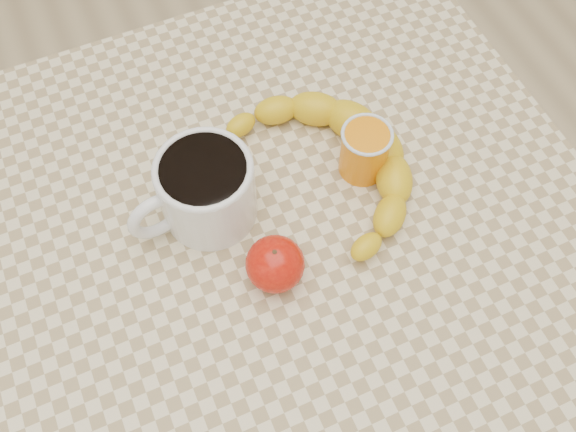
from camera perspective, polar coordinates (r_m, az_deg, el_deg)
name	(u,v)px	position (r m, az deg, el deg)	size (l,w,h in m)	color
ground	(288,379)	(1.51, 0.00, -14.30)	(3.00, 3.00, 0.00)	tan
table	(288,253)	(0.89, 0.00, -3.32)	(0.80, 0.80, 0.75)	beige
coffee_mug	(204,189)	(0.78, -7.47, 2.39)	(0.17, 0.13, 0.10)	silver
orange_juice_glass	(364,151)	(0.83, 6.82, 5.80)	(0.07, 0.07, 0.08)	orange
apple	(275,264)	(0.75, -1.15, -4.29)	(0.09, 0.09, 0.06)	#9B0A05
banana	(333,163)	(0.83, 4.00, 4.71)	(0.26, 0.35, 0.05)	gold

